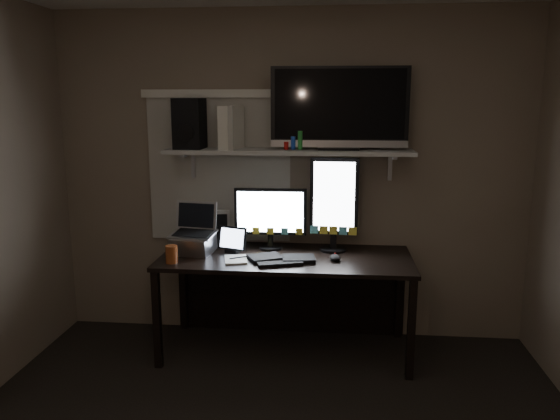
# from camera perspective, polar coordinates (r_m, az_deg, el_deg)

# --- Properties ---
(back_wall) EXTENTS (3.60, 0.00, 3.60)m
(back_wall) POSITION_cam_1_polar(r_m,az_deg,el_deg) (4.19, 1.07, 3.44)
(back_wall) COLOR #6D5D4E
(back_wall) RESTS_ON floor
(window_blinds) EXTENTS (1.10, 0.02, 1.10)m
(window_blinds) POSITION_cam_1_polar(r_m,az_deg,el_deg) (4.25, -6.38, 4.16)
(window_blinds) COLOR beige
(window_blinds) RESTS_ON back_wall
(desk) EXTENTS (1.80, 0.75, 0.73)m
(desk) POSITION_cam_1_polar(r_m,az_deg,el_deg) (4.10, 0.75, -6.73)
(desk) COLOR black
(desk) RESTS_ON floor
(wall_shelf) EXTENTS (1.80, 0.35, 0.03)m
(wall_shelf) POSITION_cam_1_polar(r_m,az_deg,el_deg) (3.99, 0.88, 6.15)
(wall_shelf) COLOR #AFB0AA
(wall_shelf) RESTS_ON back_wall
(monitor_landscape) EXTENTS (0.54, 0.07, 0.47)m
(monitor_landscape) POSITION_cam_1_polar(r_m,az_deg,el_deg) (4.07, -1.00, -0.87)
(monitor_landscape) COLOR black
(monitor_landscape) RESTS_ON desk
(monitor_portrait) EXTENTS (0.36, 0.09, 0.71)m
(monitor_portrait) POSITION_cam_1_polar(r_m,az_deg,el_deg) (4.02, 5.67, 0.64)
(monitor_portrait) COLOR black
(monitor_portrait) RESTS_ON desk
(keyboard) EXTENTS (0.50, 0.31, 0.03)m
(keyboard) POSITION_cam_1_polar(r_m,az_deg,el_deg) (3.83, 0.20, -5.07)
(keyboard) COLOR black
(keyboard) RESTS_ON desk
(mouse) EXTENTS (0.09, 0.13, 0.04)m
(mouse) POSITION_cam_1_polar(r_m,az_deg,el_deg) (3.85, 5.77, -4.96)
(mouse) COLOR black
(mouse) RESTS_ON desk
(notepad) EXTENTS (0.20, 0.24, 0.01)m
(notepad) POSITION_cam_1_polar(r_m,az_deg,el_deg) (3.85, -4.64, -5.18)
(notepad) COLOR silver
(notepad) RESTS_ON desk
(tablet) EXTENTS (0.24, 0.16, 0.20)m
(tablet) POSITION_cam_1_polar(r_m,az_deg,el_deg) (4.01, -4.99, -3.10)
(tablet) COLOR black
(tablet) RESTS_ON desk
(file_sorter) EXTENTS (0.21, 0.13, 0.25)m
(file_sorter) POSITION_cam_1_polar(r_m,az_deg,el_deg) (4.27, -6.87, -1.85)
(file_sorter) COLOR black
(file_sorter) RESTS_ON desk
(laptop) EXTENTS (0.36, 0.31, 0.36)m
(laptop) POSITION_cam_1_polar(r_m,az_deg,el_deg) (4.01, -9.09, -2.01)
(laptop) COLOR #A5A4A9
(laptop) RESTS_ON desk
(cup) EXTENTS (0.10, 0.10, 0.12)m
(cup) POSITION_cam_1_polar(r_m,az_deg,el_deg) (3.84, -11.26, -4.56)
(cup) COLOR brown
(cup) RESTS_ON desk
(sticky_notes) EXTENTS (0.32, 0.26, 0.00)m
(sticky_notes) POSITION_cam_1_polar(r_m,az_deg,el_deg) (3.88, -1.04, -5.04)
(sticky_notes) COLOR gold
(sticky_notes) RESTS_ON desk
(tv) EXTENTS (0.98, 0.19, 0.59)m
(tv) POSITION_cam_1_polar(r_m,az_deg,el_deg) (3.96, 6.22, 10.50)
(tv) COLOR black
(tv) RESTS_ON wall_shelf
(game_console) EXTENTS (0.16, 0.27, 0.31)m
(game_console) POSITION_cam_1_polar(r_m,az_deg,el_deg) (4.03, -5.12, 8.58)
(game_console) COLOR silver
(game_console) RESTS_ON wall_shelf
(speaker) EXTENTS (0.20, 0.25, 0.37)m
(speaker) POSITION_cam_1_polar(r_m,az_deg,el_deg) (4.09, -9.42, 8.90)
(speaker) COLOR black
(speaker) RESTS_ON wall_shelf
(bottles) EXTENTS (0.21, 0.10, 0.13)m
(bottles) POSITION_cam_1_polar(r_m,az_deg,el_deg) (3.94, 1.38, 7.25)
(bottles) COLOR #A50F0C
(bottles) RESTS_ON wall_shelf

